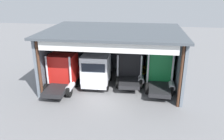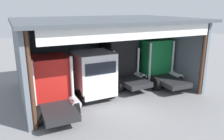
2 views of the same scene
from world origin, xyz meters
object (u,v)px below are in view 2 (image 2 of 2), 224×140
at_px(oil_drum, 121,69).
at_px(tool_cart, 41,81).
at_px(truck_white_center_bay, 92,73).
at_px(truck_black_yard_outside, 120,61).
at_px(truck_red_left_bay, 51,83).
at_px(truck_green_center_left_bay, 156,61).

bearing_deg(oil_drum, tool_cart, -176.93).
distance_m(truck_white_center_bay, truck_black_yard_outside, 3.50).
distance_m(truck_white_center_bay, oil_drum, 6.22).
xyz_separation_m(oil_drum, tool_cart, (-7.45, -0.40, 0.05)).
distance_m(truck_red_left_bay, truck_green_center_left_bay, 9.21).
bearing_deg(truck_white_center_bay, truck_green_center_left_bay, -173.61).
xyz_separation_m(truck_black_yard_outside, tool_cart, (-6.05, 2.05, -1.48)).
bearing_deg(truck_red_left_bay, truck_black_yard_outside, 23.28).
relative_size(truck_green_center_left_bay, oil_drum, 5.65).
height_order(truck_white_center_bay, tool_cart, truck_white_center_bay).
xyz_separation_m(truck_white_center_bay, tool_cart, (-2.98, 3.73, -1.27)).
bearing_deg(truck_black_yard_outside, truck_green_center_left_bay, -20.87).
bearing_deg(oil_drum, truck_green_center_left_bay, -65.05).
bearing_deg(truck_white_center_bay, tool_cart, -52.20).
distance_m(truck_red_left_bay, tool_cart, 4.86).
bearing_deg(truck_red_left_bay, oil_drum, 34.06).
height_order(truck_green_center_left_bay, oil_drum, truck_green_center_left_bay).
distance_m(truck_red_left_bay, truck_white_center_bay, 3.16).
relative_size(truck_red_left_bay, truck_white_center_bay, 0.92).
bearing_deg(truck_red_left_bay, truck_green_center_left_bay, 10.66).
bearing_deg(truck_white_center_bay, truck_red_left_bay, 16.86).
xyz_separation_m(truck_red_left_bay, tool_cart, (0.03, 4.69, -1.28)).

